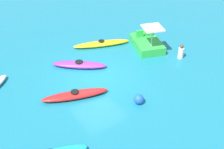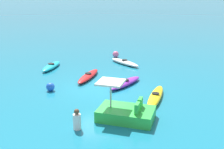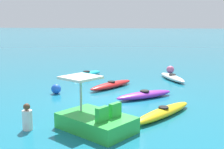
{
  "view_description": "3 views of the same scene",
  "coord_description": "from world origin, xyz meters",
  "px_view_note": "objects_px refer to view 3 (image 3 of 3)",
  "views": [
    {
      "loc": [
        6.94,
        11.13,
        9.04
      ],
      "look_at": [
        -0.32,
        0.85,
        0.51
      ],
      "focal_mm": 48.46,
      "sensor_mm": 36.0,
      "label": 1
    },
    {
      "loc": [
        -14.98,
        0.3,
        5.32
      ],
      "look_at": [
        0.87,
        -0.64,
        0.52
      ],
      "focal_mm": 43.59,
      "sensor_mm": 36.0,
      "label": 2
    },
    {
      "loc": [
        -12.18,
        -4.55,
        3.33
      ],
      "look_at": [
        2.28,
        0.97,
        0.65
      ],
      "focal_mm": 45.58,
      "sensor_mm": 36.0,
      "label": 3
    }
  ],
  "objects_px": {
    "buoy_pink": "(170,70)",
    "buoy_blue": "(56,89)",
    "kayak_yellow": "(163,112)",
    "pedal_boat_green": "(96,120)",
    "person_near_shore": "(27,118)",
    "kayak_white": "(172,77)",
    "kayak_red": "(111,85)",
    "kayak_purple": "(145,95)",
    "kayak_cyan": "(87,74)"
  },
  "relations": [
    {
      "from": "kayak_purple",
      "to": "kayak_yellow",
      "type": "distance_m",
      "value": 2.69
    },
    {
      "from": "kayak_purple",
      "to": "buoy_blue",
      "type": "distance_m",
      "value": 4.36
    },
    {
      "from": "kayak_cyan",
      "to": "person_near_shore",
      "type": "distance_m",
      "value": 9.73
    },
    {
      "from": "buoy_pink",
      "to": "person_near_shore",
      "type": "relative_size",
      "value": 0.61
    },
    {
      "from": "kayak_purple",
      "to": "kayak_yellow",
      "type": "xyz_separation_m",
      "value": [
        -2.34,
        -1.32,
        -0.0
      ]
    },
    {
      "from": "kayak_cyan",
      "to": "kayak_red",
      "type": "xyz_separation_m",
      "value": [
        -2.61,
        -2.76,
        -0.0
      ]
    },
    {
      "from": "kayak_purple",
      "to": "person_near_shore",
      "type": "distance_m",
      "value": 5.85
    },
    {
      "from": "pedal_boat_green",
      "to": "kayak_purple",
      "type": "bearing_deg",
      "value": -5.87
    },
    {
      "from": "buoy_blue",
      "to": "person_near_shore",
      "type": "bearing_deg",
      "value": -158.73
    },
    {
      "from": "buoy_pink",
      "to": "person_near_shore",
      "type": "bearing_deg",
      "value": 168.9
    },
    {
      "from": "kayak_red",
      "to": "pedal_boat_green",
      "type": "bearing_deg",
      "value": -163.64
    },
    {
      "from": "kayak_purple",
      "to": "pedal_boat_green",
      "type": "bearing_deg",
      "value": 174.13
    },
    {
      "from": "buoy_blue",
      "to": "buoy_pink",
      "type": "bearing_deg",
      "value": -27.95
    },
    {
      "from": "buoy_pink",
      "to": "person_near_shore",
      "type": "distance_m",
      "value": 12.86
    },
    {
      "from": "kayak_yellow",
      "to": "buoy_pink",
      "type": "relative_size",
      "value": 6.47
    },
    {
      "from": "kayak_white",
      "to": "person_near_shore",
      "type": "xyz_separation_m",
      "value": [
        -10.23,
        3.0,
        0.22
      ]
    },
    {
      "from": "kayak_purple",
      "to": "buoy_pink",
      "type": "relative_size",
      "value": 5.08
    },
    {
      "from": "kayak_red",
      "to": "buoy_blue",
      "type": "height_order",
      "value": "buoy_blue"
    },
    {
      "from": "kayak_purple",
      "to": "pedal_boat_green",
      "type": "relative_size",
      "value": 0.98
    },
    {
      "from": "person_near_shore",
      "to": "buoy_pink",
      "type": "bearing_deg",
      "value": -11.1
    },
    {
      "from": "kayak_white",
      "to": "buoy_pink",
      "type": "distance_m",
      "value": 2.45
    },
    {
      "from": "kayak_white",
      "to": "pedal_boat_green",
      "type": "relative_size",
      "value": 1.06
    },
    {
      "from": "kayak_white",
      "to": "person_near_shore",
      "type": "distance_m",
      "value": 10.66
    },
    {
      "from": "kayak_cyan",
      "to": "person_near_shore",
      "type": "relative_size",
      "value": 3.35
    },
    {
      "from": "person_near_shore",
      "to": "kayak_red",
      "type": "bearing_deg",
      "value": -2.44
    },
    {
      "from": "kayak_yellow",
      "to": "buoy_pink",
      "type": "height_order",
      "value": "buoy_pink"
    },
    {
      "from": "kayak_white",
      "to": "pedal_boat_green",
      "type": "bearing_deg",
      "value": 174.31
    },
    {
      "from": "buoy_pink",
      "to": "person_near_shore",
      "type": "height_order",
      "value": "person_near_shore"
    },
    {
      "from": "kayak_yellow",
      "to": "kayak_white",
      "type": "bearing_deg",
      "value": 6.57
    },
    {
      "from": "kayak_red",
      "to": "buoy_blue",
      "type": "relative_size",
      "value": 6.7
    },
    {
      "from": "kayak_purple",
      "to": "person_near_shore",
      "type": "bearing_deg",
      "value": 154.46
    },
    {
      "from": "pedal_boat_green",
      "to": "person_near_shore",
      "type": "relative_size",
      "value": 3.15
    },
    {
      "from": "pedal_boat_green",
      "to": "buoy_blue",
      "type": "relative_size",
      "value": 5.79
    },
    {
      "from": "kayak_cyan",
      "to": "buoy_pink",
      "type": "xyz_separation_m",
      "value": [
        3.21,
        -4.95,
        0.11
      ]
    },
    {
      "from": "kayak_red",
      "to": "pedal_boat_green",
      "type": "distance_m",
      "value": 6.28
    },
    {
      "from": "buoy_blue",
      "to": "person_near_shore",
      "type": "relative_size",
      "value": 0.54
    },
    {
      "from": "kayak_white",
      "to": "kayak_cyan",
      "type": "bearing_deg",
      "value": 98.49
    },
    {
      "from": "buoy_pink",
      "to": "buoy_blue",
      "type": "distance_m",
      "value": 9.09
    },
    {
      "from": "kayak_yellow",
      "to": "pedal_boat_green",
      "type": "distance_m",
      "value": 2.8
    },
    {
      "from": "kayak_purple",
      "to": "buoy_pink",
      "type": "xyz_separation_m",
      "value": [
        7.35,
        0.04,
        0.11
      ]
    },
    {
      "from": "buoy_pink",
      "to": "buoy_blue",
      "type": "height_order",
      "value": "buoy_pink"
    },
    {
      "from": "kayak_red",
      "to": "kayak_yellow",
      "type": "distance_m",
      "value": 5.25
    },
    {
      "from": "kayak_purple",
      "to": "kayak_red",
      "type": "bearing_deg",
      "value": 55.6
    },
    {
      "from": "kayak_yellow",
      "to": "kayak_purple",
      "type": "bearing_deg",
      "value": 29.4
    },
    {
      "from": "kayak_purple",
      "to": "person_near_shore",
      "type": "xyz_separation_m",
      "value": [
        -5.27,
        2.52,
        0.22
      ]
    },
    {
      "from": "kayak_purple",
      "to": "kayak_white",
      "type": "bearing_deg",
      "value": -5.52
    },
    {
      "from": "pedal_boat_green",
      "to": "buoy_pink",
      "type": "relative_size",
      "value": 5.18
    },
    {
      "from": "kayak_purple",
      "to": "buoy_blue",
      "type": "height_order",
      "value": "buoy_blue"
    },
    {
      "from": "pedal_boat_green",
      "to": "buoy_blue",
      "type": "bearing_deg",
      "value": 45.24
    },
    {
      "from": "buoy_blue",
      "to": "person_near_shore",
      "type": "xyz_separation_m",
      "value": [
        -4.59,
        -1.79,
        0.15
      ]
    }
  ]
}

